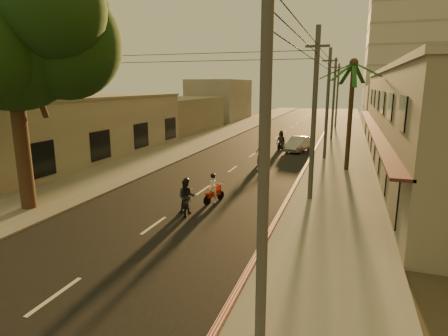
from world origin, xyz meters
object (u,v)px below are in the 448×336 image
(scooter_mid_a, at_px, (187,197))
(parked_car, at_px, (298,144))
(broadleaf_tree, at_px, (18,32))
(scooter_red, at_px, (213,190))
(scooter_mid_b, at_px, (262,153))
(scooter_far_a, at_px, (281,141))
(palm_tree, at_px, (353,69))

(scooter_mid_a, distance_m, parked_car, 19.59)
(scooter_mid_a, bearing_deg, broadleaf_tree, 175.32)
(scooter_red, bearing_deg, broadleaf_tree, -134.96)
(scooter_red, height_order, scooter_mid_b, scooter_mid_b)
(scooter_far_a, distance_m, parked_car, 1.72)
(scooter_red, relative_size, scooter_far_a, 0.85)
(scooter_mid_b, height_order, parked_car, scooter_mid_b)
(palm_tree, bearing_deg, scooter_mid_b, 173.01)
(scooter_mid_a, relative_size, scooter_far_a, 0.95)
(parked_car, bearing_deg, scooter_mid_a, -86.85)
(scooter_mid_a, bearing_deg, palm_tree, 40.24)
(broadleaf_tree, height_order, scooter_mid_a, broadleaf_tree)
(parked_car, bearing_deg, broadleaf_tree, -104.15)
(scooter_far_a, height_order, parked_car, scooter_far_a)
(scooter_mid_a, height_order, parked_car, scooter_mid_a)
(scooter_red, relative_size, parked_car, 0.37)
(scooter_red, relative_size, scooter_mid_b, 0.87)
(scooter_mid_b, bearing_deg, palm_tree, 3.14)
(palm_tree, bearing_deg, broadleaf_tree, -136.52)
(parked_car, bearing_deg, scooter_red, -85.71)
(scooter_red, bearing_deg, scooter_mid_b, 108.27)
(scooter_mid_b, bearing_deg, scooter_far_a, 97.57)
(scooter_mid_b, bearing_deg, scooter_red, -81.00)
(palm_tree, relative_size, scooter_far_a, 4.37)
(scooter_red, distance_m, scooter_far_a, 17.69)
(broadleaf_tree, height_order, scooter_far_a, broadleaf_tree)
(broadleaf_tree, height_order, parked_car, broadleaf_tree)
(broadleaf_tree, relative_size, parked_car, 2.79)
(broadleaf_tree, height_order, scooter_mid_b, broadleaf_tree)
(broadleaf_tree, xyz_separation_m, palm_tree, (14.61, 13.86, -1.33))
(scooter_mid_b, bearing_deg, broadleaf_tree, -109.13)
(palm_tree, height_order, scooter_mid_b, palm_tree)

